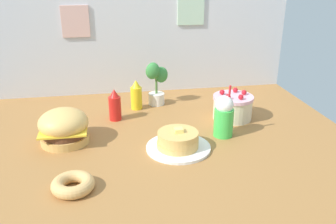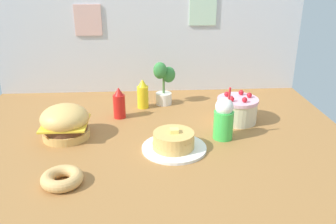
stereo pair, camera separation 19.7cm
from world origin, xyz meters
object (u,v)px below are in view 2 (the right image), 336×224
Objects in this scene: mustard_bottle at (143,95)px; donut_pink_glaze at (62,178)px; cream_soda_cup at (224,119)px; burger at (65,122)px; ketchup_bottle at (119,104)px; potted_plant at (163,81)px; layer_cake at (237,110)px; pancake_stack at (174,142)px.

donut_pink_glaze is at bearing -111.41° from mustard_bottle.
burger is at bearing 175.60° from cream_soda_cup.
cream_soda_cup is at bearing -29.45° from ketchup_bottle.
burger is at bearing -139.25° from potted_plant.
layer_cake is at bearing -25.10° from mustard_bottle.
layer_cake is 0.83× the size of cream_soda_cup.
burger is 0.60m from pancake_stack.
cream_soda_cup is at bearing 22.76° from pancake_stack.
pancake_stack is 1.13× the size of cream_soda_cup.
potted_plant is at bearing 118.48° from cream_soda_cup.
cream_soda_cup is 1.61× the size of donut_pink_glaze.
donut_pink_glaze is (-0.91, -0.62, -0.05)m from layer_cake.
donut_pink_glaze is 1.07m from potted_plant.
cream_soda_cup is at bearing -61.52° from potted_plant.
donut_pink_glaze is at bearing -105.62° from ketchup_bottle.
mustard_bottle is at bearing 45.10° from burger.
cream_soda_cup is (-0.13, -0.22, 0.04)m from layer_cake.
donut_pink_glaze is 0.61× the size of potted_plant.
potted_plant is (0.56, 0.48, 0.07)m from burger.
cream_soda_cup is at bearing -4.40° from burger.
ketchup_bottle is at bearing 124.22° from pancake_stack.
burger reaches higher than donut_pink_glaze.
mustard_bottle reaches higher than burger.
layer_cake is 1.34× the size of donut_pink_glaze.
mustard_bottle is (-0.56, 0.26, 0.01)m from layer_cake.
burger is 1.43× the size of donut_pink_glaze.
burger is 0.59m from mustard_bottle.
mustard_bottle is (0.14, 0.16, 0.00)m from ketchup_bottle.
burger reaches higher than layer_cake.
burger is 1.33× the size of mustard_bottle.
mustard_bottle is at bearing 47.98° from ketchup_bottle.
mustard_bottle reaches higher than layer_cake.
ketchup_bottle is at bearing 150.55° from cream_soda_cup.
pancake_stack is 0.53m from layer_cake.
cream_soda_cup is (0.28, 0.12, 0.07)m from pancake_stack.
cream_soda_cup is at bearing -120.45° from layer_cake.
ketchup_bottle reaches higher than pancake_stack.
mustard_bottle is 0.95m from donut_pink_glaze.
pancake_stack is at bearing -140.30° from layer_cake.
layer_cake is at bearing -37.19° from potted_plant.
mustard_bottle is at bearing 68.59° from donut_pink_glaze.
pancake_stack is 0.54m from ketchup_bottle.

